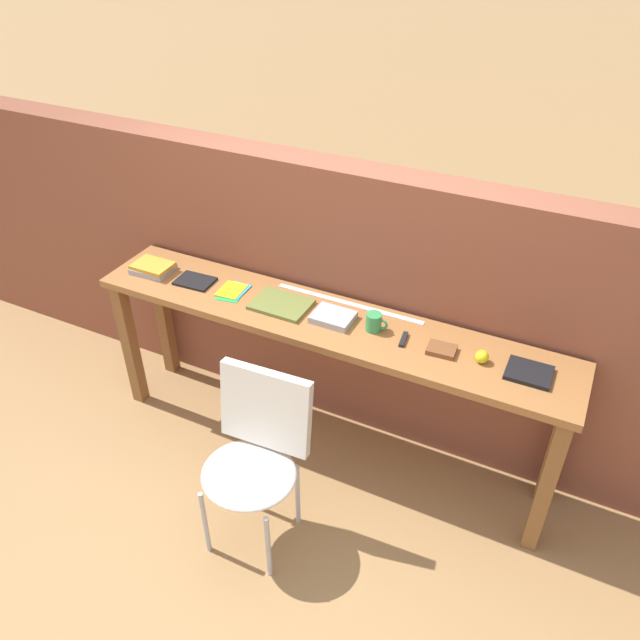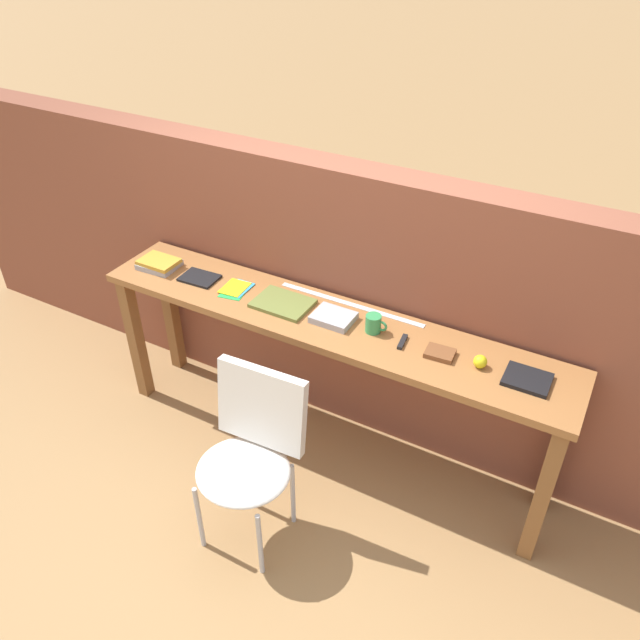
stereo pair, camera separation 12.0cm
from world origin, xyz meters
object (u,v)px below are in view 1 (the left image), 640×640
(chair_white_moulded, at_px, (255,452))
(book_open_centre, at_px, (281,304))
(sports_ball_small, at_px, (482,357))
(book_repair_rightmost, at_px, (529,373))
(mug, at_px, (374,322))
(magazine_cycling, at_px, (195,281))
(leather_journal_brown, at_px, (442,350))
(multitool_folded, at_px, (404,339))
(book_stack_leftmost, at_px, (153,268))
(pamphlet_pile_colourful, at_px, (233,291))

(chair_white_moulded, distance_m, book_open_centre, 0.76)
(sports_ball_small, bearing_deg, book_repair_rightmost, 1.70)
(book_open_centre, bearing_deg, chair_white_moulded, -71.85)
(mug, distance_m, sports_ball_small, 0.53)
(magazine_cycling, xyz_separation_m, book_open_centre, (0.53, 0.00, 0.00))
(mug, bearing_deg, book_repair_rightmost, -0.67)
(mug, height_order, leather_journal_brown, mug)
(multitool_folded, bearing_deg, book_stack_leftmost, -179.54)
(book_stack_leftmost, height_order, magazine_cycling, book_stack_leftmost)
(chair_white_moulded, height_order, pamphlet_pile_colourful, chair_white_moulded)
(leather_journal_brown, bearing_deg, book_open_centre, 175.71)
(book_stack_leftmost, xyz_separation_m, leather_journal_brown, (1.64, 0.01, -0.01))
(magazine_cycling, bearing_deg, book_repair_rightmost, -2.60)
(book_repair_rightmost, bearing_deg, leather_journal_brown, -178.58)
(magazine_cycling, height_order, book_open_centre, book_open_centre)
(book_open_centre, bearing_deg, book_stack_leftmost, -178.56)
(chair_white_moulded, height_order, multitool_folded, multitool_folded)
(multitool_folded, distance_m, leather_journal_brown, 0.18)
(book_stack_leftmost, distance_m, sports_ball_small, 1.83)
(magazine_cycling, height_order, multitool_folded, multitool_folded)
(pamphlet_pile_colourful, distance_m, sports_ball_small, 1.32)
(magazine_cycling, height_order, book_repair_rightmost, book_repair_rightmost)
(pamphlet_pile_colourful, relative_size, book_repair_rightmost, 1.00)
(chair_white_moulded, xyz_separation_m, pamphlet_pile_colourful, (-0.50, 0.64, 0.36))
(pamphlet_pile_colourful, relative_size, sports_ball_small, 3.22)
(pamphlet_pile_colourful, xyz_separation_m, sports_ball_small, (1.32, 0.00, 0.03))
(magazine_cycling, relative_size, pamphlet_pile_colourful, 1.02)
(magazine_cycling, bearing_deg, multitool_folded, -2.91)
(chair_white_moulded, relative_size, multitool_folded, 8.10)
(book_open_centre, height_order, mug, mug)
(book_repair_rightmost, bearing_deg, magazine_cycling, 179.96)
(leather_journal_brown, bearing_deg, book_repair_rightmost, -2.11)
(book_stack_leftmost, relative_size, mug, 2.01)
(book_stack_leftmost, bearing_deg, leather_journal_brown, 0.33)
(pamphlet_pile_colourful, xyz_separation_m, mug, (0.79, 0.02, 0.04))
(multitool_folded, xyz_separation_m, sports_ball_small, (0.37, 0.00, 0.02))
(book_stack_leftmost, height_order, pamphlet_pile_colourful, book_stack_leftmost)
(pamphlet_pile_colourful, xyz_separation_m, multitool_folded, (0.95, -0.00, 0.00))
(sports_ball_small, bearing_deg, book_stack_leftmost, -179.49)
(multitool_folded, distance_m, book_repair_rightmost, 0.58)
(chair_white_moulded, bearing_deg, book_stack_leftmost, 148.08)
(leather_journal_brown, bearing_deg, pamphlet_pile_colourful, 175.71)
(magazine_cycling, xyz_separation_m, pamphlet_pile_colourful, (0.24, 0.01, -0.00))
(mug, height_order, multitool_folded, mug)
(book_repair_rightmost, bearing_deg, multitool_folded, -179.40)
(chair_white_moulded, distance_m, sports_ball_small, 1.11)
(magazine_cycling, distance_m, pamphlet_pile_colourful, 0.24)
(pamphlet_pile_colourful, distance_m, multitool_folded, 0.95)
(magazine_cycling, relative_size, leather_journal_brown, 1.54)
(book_repair_rightmost, bearing_deg, book_stack_leftmost, -179.84)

